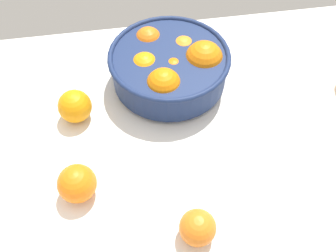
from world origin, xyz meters
TOP-DOWN VIEW (x-y plane):
  - ground_plane at (0.00, 0.00)cm, footprint 121.07×85.01cm
  - fruit_bowl at (1.41, 20.67)cm, footprint 27.25×27.25cm
  - loose_orange_0 at (0.37, -16.39)cm, footprint 6.43×6.43cm
  - loose_orange_1 at (-20.10, -4.92)cm, footprint 7.22×7.22cm
  - loose_orange_3 at (-20.37, 13.63)cm, footprint 7.17×7.17cm

SIDE VIEW (x-z plane):
  - ground_plane at x=0.00cm, z-range -3.00..0.00cm
  - loose_orange_0 at x=0.37cm, z-range 0.00..6.43cm
  - loose_orange_3 at x=-20.37cm, z-range 0.00..7.17cm
  - loose_orange_1 at x=-20.10cm, z-range 0.00..7.22cm
  - fruit_bowl at x=1.41cm, z-range -0.45..10.77cm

